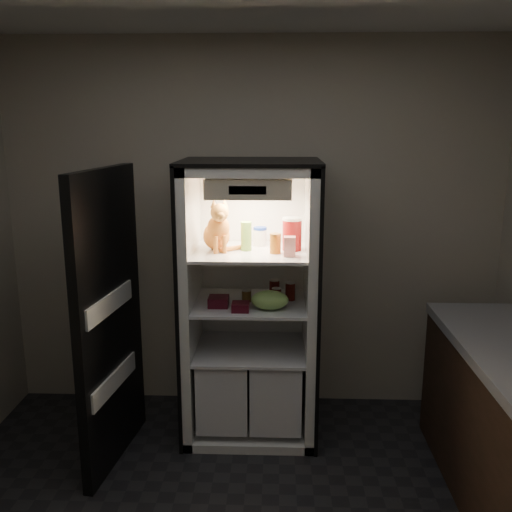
{
  "coord_description": "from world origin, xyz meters",
  "views": [
    {
      "loc": [
        0.17,
        -2.31,
        2.11
      ],
      "look_at": [
        0.04,
        1.32,
        1.25
      ],
      "focal_mm": 40.0,
      "sensor_mm": 36.0,
      "label": 1
    }
  ],
  "objects_px": {
    "parmesan_shaker": "(246,236)",
    "berry_box_left": "(219,301)",
    "pepper_jar": "(292,234)",
    "soda_can_a": "(274,289)",
    "soda_can_c": "(276,296)",
    "grape_bag": "(270,300)",
    "cream_carton": "(290,246)",
    "condiment_jar": "(246,296)",
    "berry_box_right": "(241,307)",
    "soda_can_b": "(290,291)",
    "mayo_tub": "(260,236)",
    "refrigerator": "(251,320)",
    "salsa_jar": "(275,243)",
    "tabby_cat": "(218,231)"
  },
  "relations": [
    {
      "from": "soda_can_b",
      "to": "grape_bag",
      "type": "bearing_deg",
      "value": -124.48
    },
    {
      "from": "grape_bag",
      "to": "berry_box_left",
      "type": "bearing_deg",
      "value": 172.36
    },
    {
      "from": "condiment_jar",
      "to": "berry_box_right",
      "type": "height_order",
      "value": "condiment_jar"
    },
    {
      "from": "mayo_tub",
      "to": "soda_can_a",
      "type": "height_order",
      "value": "mayo_tub"
    },
    {
      "from": "refrigerator",
      "to": "mayo_tub",
      "type": "xyz_separation_m",
      "value": [
        0.06,
        0.1,
        0.56
      ]
    },
    {
      "from": "tabby_cat",
      "to": "soda_can_b",
      "type": "relative_size",
      "value": 2.9
    },
    {
      "from": "parmesan_shaker",
      "to": "soda_can_b",
      "type": "distance_m",
      "value": 0.49
    },
    {
      "from": "salsa_jar",
      "to": "soda_can_a",
      "type": "height_order",
      "value": "salsa_jar"
    },
    {
      "from": "tabby_cat",
      "to": "soda_can_b",
      "type": "bearing_deg",
      "value": -9.54
    },
    {
      "from": "parmesan_shaker",
      "to": "condiment_jar",
      "type": "relative_size",
      "value": 2.2
    },
    {
      "from": "refrigerator",
      "to": "salsa_jar",
      "type": "height_order",
      "value": "refrigerator"
    },
    {
      "from": "refrigerator",
      "to": "berry_box_left",
      "type": "xyz_separation_m",
      "value": [
        -0.2,
        -0.16,
        0.18
      ]
    },
    {
      "from": "condiment_jar",
      "to": "berry_box_right",
      "type": "bearing_deg",
      "value": -98.18
    },
    {
      "from": "refrigerator",
      "to": "soda_can_b",
      "type": "bearing_deg",
      "value": -2.41
    },
    {
      "from": "salsa_jar",
      "to": "soda_can_a",
      "type": "relative_size",
      "value": 1.01
    },
    {
      "from": "refrigerator",
      "to": "soda_can_c",
      "type": "distance_m",
      "value": 0.3
    },
    {
      "from": "parmesan_shaker",
      "to": "soda_can_b",
      "type": "height_order",
      "value": "parmesan_shaker"
    },
    {
      "from": "parmesan_shaker",
      "to": "mayo_tub",
      "type": "distance_m",
      "value": 0.18
    },
    {
      "from": "refrigerator",
      "to": "parmesan_shaker",
      "type": "height_order",
      "value": "refrigerator"
    },
    {
      "from": "salsa_jar",
      "to": "berry_box_left",
      "type": "distance_m",
      "value": 0.53
    },
    {
      "from": "pepper_jar",
      "to": "cream_carton",
      "type": "height_order",
      "value": "pepper_jar"
    },
    {
      "from": "berry_box_right",
      "to": "berry_box_left",
      "type": "bearing_deg",
      "value": 149.02
    },
    {
      "from": "salsa_jar",
      "to": "soda_can_c",
      "type": "height_order",
      "value": "salsa_jar"
    },
    {
      "from": "cream_carton",
      "to": "mayo_tub",
      "type": "bearing_deg",
      "value": 122.21
    },
    {
      "from": "soda_can_b",
      "to": "soda_can_c",
      "type": "xyz_separation_m",
      "value": [
        -0.09,
        -0.11,
        -0.0
      ]
    },
    {
      "from": "refrigerator",
      "to": "cream_carton",
      "type": "xyz_separation_m",
      "value": [
        0.25,
        -0.21,
        0.56
      ]
    },
    {
      "from": "salsa_jar",
      "to": "pepper_jar",
      "type": "height_order",
      "value": "pepper_jar"
    },
    {
      "from": "cream_carton",
      "to": "soda_can_b",
      "type": "relative_size",
      "value": 1.02
    },
    {
      "from": "mayo_tub",
      "to": "berry_box_right",
      "type": "distance_m",
      "value": 0.54
    },
    {
      "from": "parmesan_shaker",
      "to": "soda_can_c",
      "type": "relative_size",
      "value": 1.65
    },
    {
      "from": "cream_carton",
      "to": "soda_can_c",
      "type": "relative_size",
      "value": 1.08
    },
    {
      "from": "tabby_cat",
      "to": "soda_can_b",
      "type": "height_order",
      "value": "tabby_cat"
    },
    {
      "from": "soda_can_a",
      "to": "soda_can_c",
      "type": "xyz_separation_m",
      "value": [
        0.01,
        -0.15,
        -0.01
      ]
    },
    {
      "from": "condiment_jar",
      "to": "soda_can_b",
      "type": "bearing_deg",
      "value": 9.82
    },
    {
      "from": "berry_box_left",
      "to": "berry_box_right",
      "type": "distance_m",
      "value": 0.17
    },
    {
      "from": "condiment_jar",
      "to": "soda_can_a",
      "type": "bearing_deg",
      "value": 25.7
    },
    {
      "from": "mayo_tub",
      "to": "cream_carton",
      "type": "relative_size",
      "value": 1.03
    },
    {
      "from": "soda_can_a",
      "to": "parmesan_shaker",
      "type": "bearing_deg",
      "value": -156.6
    },
    {
      "from": "pepper_jar",
      "to": "grape_bag",
      "type": "distance_m",
      "value": 0.46
    },
    {
      "from": "refrigerator",
      "to": "pepper_jar",
      "type": "xyz_separation_m",
      "value": [
        0.27,
        -0.03,
        0.61
      ]
    },
    {
      "from": "parmesan_shaker",
      "to": "pepper_jar",
      "type": "height_order",
      "value": "pepper_jar"
    },
    {
      "from": "soda_can_a",
      "to": "grape_bag",
      "type": "xyz_separation_m",
      "value": [
        -0.03,
        -0.24,
        -0.0
      ]
    },
    {
      "from": "parmesan_shaker",
      "to": "soda_can_b",
      "type": "relative_size",
      "value": 1.56
    },
    {
      "from": "berry_box_left",
      "to": "berry_box_right",
      "type": "height_order",
      "value": "berry_box_left"
    },
    {
      "from": "condiment_jar",
      "to": "grape_bag",
      "type": "height_order",
      "value": "grape_bag"
    },
    {
      "from": "pepper_jar",
      "to": "soda_can_a",
      "type": "distance_m",
      "value": 0.41
    },
    {
      "from": "soda_can_b",
      "to": "berry_box_right",
      "type": "xyz_separation_m",
      "value": [
        -0.32,
        -0.24,
        -0.03
      ]
    },
    {
      "from": "soda_can_c",
      "to": "grape_bag",
      "type": "relative_size",
      "value": 0.47
    },
    {
      "from": "parmesan_shaker",
      "to": "berry_box_left",
      "type": "distance_m",
      "value": 0.46
    },
    {
      "from": "soda_can_a",
      "to": "pepper_jar",
      "type": "bearing_deg",
      "value": -28.35
    }
  ]
}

